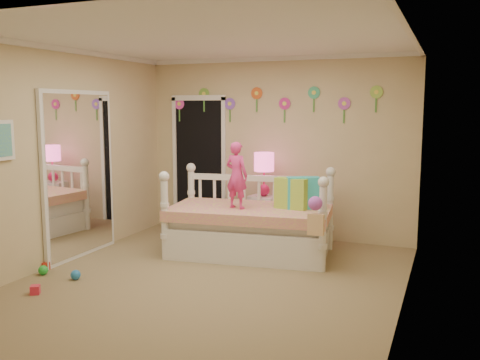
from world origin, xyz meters
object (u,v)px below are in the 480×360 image
at_px(child, 237,175).
at_px(nightstand, 264,218).
at_px(daybed, 250,212).
at_px(table_lamp, 264,167).

relative_size(child, nightstand, 1.31).
bearing_deg(nightstand, daybed, -74.59).
height_order(nightstand, table_lamp, table_lamp).
xyz_separation_m(daybed, table_lamp, (-0.07, 0.72, 0.49)).
height_order(daybed, nightstand, daybed).
relative_size(daybed, table_lamp, 3.35).
bearing_deg(table_lamp, daybed, -84.55).
distance_m(nightstand, table_lamp, 0.73).
height_order(daybed, table_lamp, table_lamp).
bearing_deg(table_lamp, child, -93.78).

